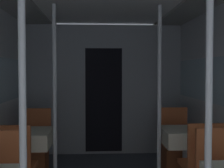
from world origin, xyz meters
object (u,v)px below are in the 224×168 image
Objects in this scene: support_pole_left_0 at (23,118)px; dining_table_left_1 at (25,141)px; chair_right_far_1 at (176,153)px; support_pole_right_1 at (159,97)px; support_pole_left_1 at (55,98)px; chair_left_far_1 at (34,155)px; support_pole_right_0 at (209,117)px; dining_table_right_1 at (187,139)px.

dining_table_left_1 is (-0.36, 1.67, -0.53)m from support_pole_left_0.
chair_right_far_1 is (1.64, 2.22, -0.84)m from support_pole_left_0.
support_pole_right_1 reaches higher than dining_table_left_1.
dining_table_left_1 is 0.63m from support_pole_left_1.
support_pole_left_0 is at bearing -90.00° from support_pole_left_1.
support_pole_right_1 is (1.28, 0.00, 0.00)m from support_pole_left_1.
support_pole_right_0 is (1.64, -2.22, 0.84)m from chair_left_far_1.
chair_left_far_1 is 0.41× the size of support_pole_right_0.
support_pole_right_0 is at bearing 80.89° from chair_right_far_1.
dining_table_left_1 is at bearing 90.00° from chair_left_far_1.
support_pole_left_1 is 1.00× the size of support_pole_right_1.
support_pole_right_0 is at bearing 0.00° from support_pole_left_0.
dining_table_left_1 is at bearing 180.00° from support_pole_right_1.
dining_table_right_1 is (1.64, 0.00, -0.53)m from support_pole_left_1.
support_pole_left_0 and support_pole_right_0 have the same top height.
chair_right_far_1 is at bearing 90.00° from dining_table_right_1.
dining_table_right_1 is at bearing 164.76° from chair_left_far_1.
support_pole_left_0 is at bearing 180.00° from support_pole_right_0.
support_pole_left_1 is 1.92m from chair_right_far_1.
support_pole_left_0 is 1.00× the size of support_pole_right_0.
support_pole_left_1 is 1.28m from support_pole_right_1.
support_pole_right_1 is at bearing 52.49° from support_pole_left_0.
chair_right_far_1 is 1.06m from support_pole_right_1.
support_pole_left_1 is 3.09× the size of dining_table_right_1.
support_pole_left_0 is 3.09× the size of dining_table_right_1.
support_pole_right_0 is (1.28, 0.00, 0.00)m from support_pole_left_0.
chair_left_far_1 and chair_right_far_1 have the same top height.
dining_table_right_1 is (2.00, -0.54, 0.32)m from chair_left_far_1.
chair_left_far_1 is (0.00, 0.54, -0.32)m from dining_table_left_1.
dining_table_left_1 is at bearing 101.99° from support_pole_left_0.
support_pole_left_1 is 1.00× the size of support_pole_right_0.
dining_table_left_1 is at bearing 180.00° from dining_table_right_1.
support_pole_left_1 reaches higher than chair_left_far_1.
support_pole_left_0 is 1.00× the size of support_pole_right_1.
support_pole_right_0 is at bearing -90.00° from support_pole_right_1.
support_pole_right_0 reaches higher than chair_left_far_1.
dining_table_right_1 is at bearing 0.00° from dining_table_left_1.
support_pole_right_0 reaches higher than dining_table_right_1.
dining_table_right_1 is 0.80× the size of chair_right_far_1.
dining_table_left_1 is 0.32× the size of support_pole_right_1.
support_pole_right_1 reaches higher than chair_right_far_1.
support_pole_left_0 is 2.46× the size of chair_left_far_1.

